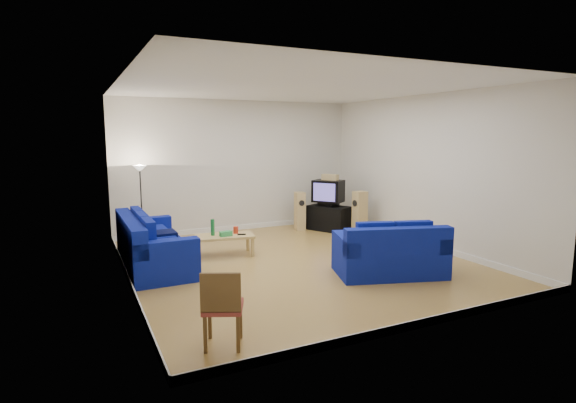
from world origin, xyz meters
name	(u,v)px	position (x,y,z in m)	size (l,w,h in m)	color
room	(298,180)	(0.00, 0.00, 1.54)	(6.01, 6.51, 3.21)	brown
sofa_three_seat	(151,249)	(-2.52, 0.86, 0.35)	(1.07, 2.42, 0.93)	navy
sofa_loveseat	(391,256)	(1.08, -1.38, 0.34)	(2.00, 1.49, 0.89)	navy
coffee_table	(224,238)	(-1.08, 1.05, 0.36)	(1.21, 0.74, 0.41)	tan
bottle	(213,227)	(-1.29, 1.12, 0.57)	(0.08, 0.08, 0.32)	#197233
tissue_box	(226,234)	(-1.08, 0.95, 0.46)	(0.23, 0.13, 0.09)	green
red_canister	(236,230)	(-0.83, 1.09, 0.48)	(0.10, 0.10, 0.14)	red
remote	(242,234)	(-0.76, 0.93, 0.42)	(0.16, 0.05, 0.02)	black
tv_stand	(329,218)	(2.01, 2.21, 0.31)	(1.00, 0.56, 0.61)	black
av_receiver	(329,204)	(2.03, 2.27, 0.66)	(0.42, 0.34, 0.10)	black
television	(328,191)	(2.01, 2.26, 0.98)	(0.84, 0.87, 0.54)	black
centre_speaker	(330,177)	(2.06, 2.27, 1.33)	(0.41, 0.16, 0.14)	tan
speaker_left	(300,211)	(1.36, 2.54, 0.48)	(0.26, 0.32, 0.96)	tan
speaker_right	(360,213)	(2.45, 1.52, 0.52)	(0.34, 0.27, 1.03)	tan
floor_lamp	(140,179)	(-2.40, 2.70, 1.43)	(0.30, 0.30, 1.73)	black
dining_chair	(222,305)	(-2.30, -2.69, 0.51)	(0.58, 0.58, 0.91)	brown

